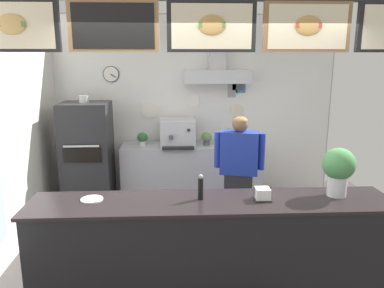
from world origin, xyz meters
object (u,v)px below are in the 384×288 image
(espresso_machine, at_px, (178,132))
(potted_rosemary, at_px, (229,135))
(potted_thyme, at_px, (207,138))
(basil_vase, at_px, (338,169))
(napkin_holder, at_px, (262,194))
(pizza_oven, at_px, (88,158))
(condiment_plate, at_px, (92,199))
(potted_oregano, at_px, (142,138))
(pepper_grinder, at_px, (201,187))
(shop_worker, at_px, (239,174))

(espresso_machine, distance_m, potted_rosemary, 0.78)
(potted_thyme, height_order, basil_vase, basil_vase)
(potted_thyme, distance_m, napkin_holder, 2.51)
(pizza_oven, bearing_deg, espresso_machine, 11.28)
(potted_thyme, bearing_deg, condiment_plate, -116.56)
(condiment_plate, distance_m, basil_vase, 2.18)
(pizza_oven, relative_size, potted_rosemary, 6.90)
(pizza_oven, relative_size, potted_oregano, 8.72)
(pizza_oven, height_order, potted_thyme, pizza_oven)
(potted_oregano, bearing_deg, potted_rosemary, -0.65)
(pizza_oven, relative_size, espresso_machine, 3.02)
(potted_thyme, bearing_deg, potted_oregano, 179.69)
(condiment_plate, bearing_deg, potted_oregano, 84.17)
(potted_thyme, bearing_deg, basil_vase, -68.57)
(potted_rosemary, xyz_separation_m, potted_thyme, (-0.35, 0.01, -0.03))
(potted_oregano, bearing_deg, espresso_machine, -0.18)
(pepper_grinder, height_order, napkin_holder, pepper_grinder)
(espresso_machine, height_order, potted_oregano, espresso_machine)
(shop_worker, relative_size, potted_rosemary, 6.19)
(condiment_plate, bearing_deg, shop_worker, 40.38)
(potted_oregano, relative_size, pepper_grinder, 0.87)
(potted_oregano, xyz_separation_m, potted_thyme, (0.97, -0.01, 0.00))
(potted_thyme, bearing_deg, pizza_oven, -171.61)
(pepper_grinder, bearing_deg, potted_thyme, 83.77)
(shop_worker, distance_m, condiment_plate, 2.00)
(basil_vase, bearing_deg, espresso_machine, 119.71)
(potted_oregano, bearing_deg, pepper_grinder, -74.22)
(espresso_machine, distance_m, potted_oregano, 0.54)
(potted_rosemary, xyz_separation_m, basil_vase, (0.61, -2.42, 0.19))
(pepper_grinder, xyz_separation_m, condiment_plate, (-0.95, 0.03, -0.11))
(shop_worker, xyz_separation_m, espresso_machine, (-0.74, 1.14, 0.31))
(espresso_machine, bearing_deg, napkin_holder, -74.25)
(potted_oregano, relative_size, potted_thyme, 1.01)
(shop_worker, bearing_deg, napkin_holder, 102.17)
(shop_worker, height_order, condiment_plate, shop_worker)
(pizza_oven, height_order, pepper_grinder, pizza_oven)
(espresso_machine, distance_m, potted_thyme, 0.44)
(potted_thyme, relative_size, pepper_grinder, 0.85)
(pepper_grinder, distance_m, napkin_holder, 0.54)
(espresso_machine, bearing_deg, shop_worker, -57.24)
(potted_oregano, xyz_separation_m, potted_rosemary, (1.31, -0.01, 0.04))
(pepper_grinder, bearing_deg, pizza_oven, 123.63)
(napkin_holder, bearing_deg, pizza_oven, 131.87)
(potted_oregano, xyz_separation_m, basil_vase, (1.92, -2.44, 0.22))
(shop_worker, bearing_deg, espresso_machine, -43.69)
(potted_rosemary, bearing_deg, potted_oregano, 179.35)
(pepper_grinder, bearing_deg, napkin_holder, -3.20)
(shop_worker, xyz_separation_m, napkin_holder, (-0.03, -1.35, 0.24))
(shop_worker, relative_size, condiment_plate, 7.98)
(pizza_oven, relative_size, napkin_holder, 11.19)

